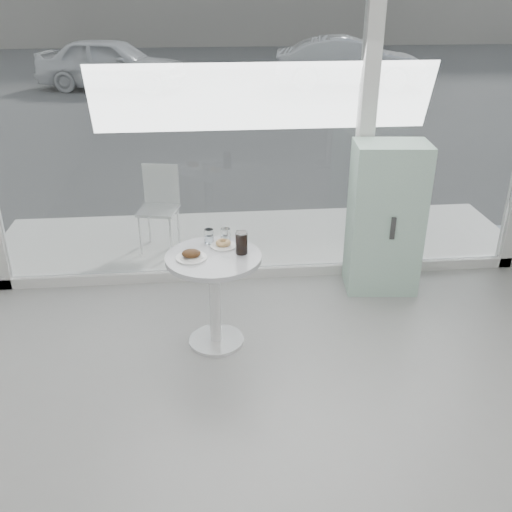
{
  "coord_description": "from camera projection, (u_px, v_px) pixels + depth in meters",
  "views": [
    {
      "loc": [
        -0.54,
        -1.92,
        2.62
      ],
      "look_at": [
        -0.2,
        1.7,
        0.85
      ],
      "focal_mm": 40.0,
      "sensor_mm": 36.0,
      "label": 1
    }
  ],
  "objects": [
    {
      "name": "plate_donut",
      "position": [
        223.0,
        244.0,
        4.37
      ],
      "size": [
        0.2,
        0.2,
        0.05
      ],
      "color": "white",
      "rests_on": "main_table"
    },
    {
      "name": "cola_glass",
      "position": [
        241.0,
        243.0,
        4.23
      ],
      "size": [
        0.09,
        0.09,
        0.17
      ],
      "color": "white",
      "rests_on": "main_table"
    },
    {
      "name": "patio_chair",
      "position": [
        159.0,
        202.0,
        5.88
      ],
      "size": [
        0.45,
        0.45,
        0.87
      ],
      "rotation": [
        0.0,
        0.0,
        -0.21
      ],
      "color": "white",
      "rests_on": "patio_deck"
    },
    {
      "name": "plate_fritter",
      "position": [
        192.0,
        255.0,
        4.18
      ],
      "size": [
        0.23,
        0.23,
        0.07
      ],
      "color": "white",
      "rests_on": "main_table"
    },
    {
      "name": "car_silver",
      "position": [
        350.0,
        63.0,
        14.98
      ],
      "size": [
        4.04,
        1.9,
        1.28
      ],
      "primitive_type": "imported",
      "rotation": [
        0.0,
        0.0,
        1.43
      ],
      "color": "#ACAEB4",
      "rests_on": "street"
    },
    {
      "name": "main_table",
      "position": [
        214.0,
        282.0,
        4.33
      ],
      "size": [
        0.72,
        0.72,
        0.77
      ],
      "color": "white",
      "rests_on": "ground"
    },
    {
      "name": "water_tumbler_b",
      "position": [
        226.0,
        237.0,
        4.41
      ],
      "size": [
        0.07,
        0.07,
        0.12
      ],
      "color": "white",
      "rests_on": "main_table"
    },
    {
      "name": "street",
      "position": [
        218.0,
        75.0,
        17.23
      ],
      "size": [
        40.0,
        24.0,
        0.0
      ],
      "primitive_type": "cube",
      "color": "#3E3E3E",
      "rests_on": "ground"
    },
    {
      "name": "car_white",
      "position": [
        112.0,
        63.0,
        14.76
      ],
      "size": [
        4.07,
        2.38,
        1.3
      ],
      "primitive_type": "imported",
      "rotation": [
        0.0,
        0.0,
        1.34
      ],
      "color": "silver",
      "rests_on": "street"
    },
    {
      "name": "storefront",
      "position": [
        274.0,
        98.0,
        4.86
      ],
      "size": [
        5.0,
        0.14,
        3.0
      ],
      "color": "silver",
      "rests_on": "ground"
    },
    {
      "name": "room_shell",
      "position": [
        405.0,
        267.0,
        1.57
      ],
      "size": [
        6.0,
        6.0,
        6.0
      ],
      "color": "white",
      "rests_on": "ground"
    },
    {
      "name": "mint_cabinet",
      "position": [
        385.0,
        219.0,
        5.1
      ],
      "size": [
        0.67,
        0.48,
        1.38
      ],
      "rotation": [
        0.0,
        0.0,
        -0.1
      ],
      "color": "#91B9A2",
      "rests_on": "ground"
    },
    {
      "name": "patio_deck",
      "position": [
        256.0,
        240.0,
        6.3
      ],
      "size": [
        5.6,
        1.6,
        0.05
      ],
      "primitive_type": "cube",
      "color": "silver",
      "rests_on": "ground"
    },
    {
      "name": "water_tumbler_a",
      "position": [
        209.0,
        237.0,
        4.42
      ],
      "size": [
        0.07,
        0.07,
        0.11
      ],
      "color": "white",
      "rests_on": "main_table"
    }
  ]
}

